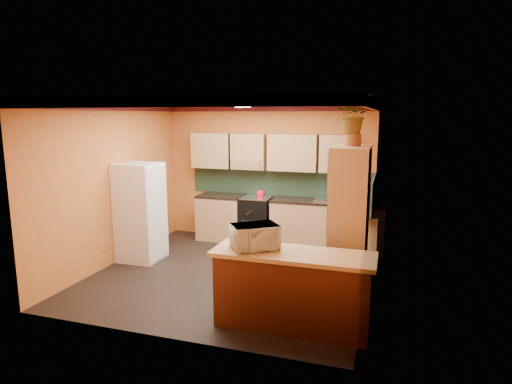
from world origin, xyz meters
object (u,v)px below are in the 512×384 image
base_cabinets_back (287,223)px  fridge (140,212)px  stove (256,220)px  pantry (349,223)px  microwave (255,237)px  breakfast_bar (292,292)px

base_cabinets_back → fridge: (-2.23, -1.60, 0.41)m
stove → pantry: (1.99, -2.12, 0.59)m
base_cabinets_back → microwave: microwave is taller
base_cabinets_back → pantry: size_ratio=1.74×
stove → microwave: bearing=-72.9°
stove → microwave: microwave is taller
breakfast_bar → microwave: (-0.47, 0.00, 0.64)m
stove → base_cabinets_back: bearing=0.0°
base_cabinets_back → breakfast_bar: 3.31m
breakfast_bar → pantry: bearing=63.8°
breakfast_bar → microwave: 0.79m
microwave → breakfast_bar: bearing=-36.9°
stove → pantry: 2.97m
fridge → microwave: size_ratio=3.19×
base_cabinets_back → fridge: 2.78m
base_cabinets_back → breakfast_bar: bearing=-75.5°
microwave → fridge: bearing=111.4°
stove → fridge: (-1.61, -1.60, 0.39)m
fridge → pantry: pantry is taller
stove → fridge: bearing=-135.0°
base_cabinets_back → microwave: bearing=-83.5°
pantry → breakfast_bar: pantry is taller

